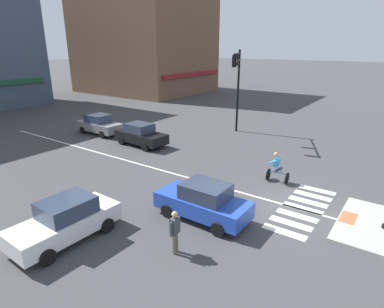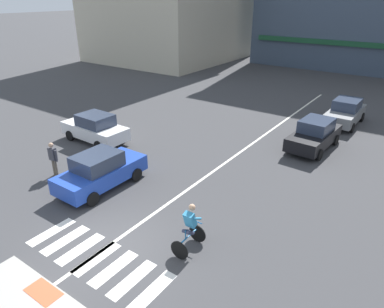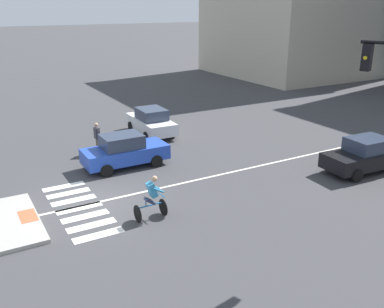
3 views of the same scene
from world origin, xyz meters
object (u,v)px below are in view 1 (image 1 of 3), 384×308
at_px(car_blue_westbound_near, 203,201).
at_px(cyclist, 277,167).
at_px(traffic_light_mast, 237,78).
at_px(car_black_eastbound_far, 141,135).
at_px(car_grey_eastbound_distant, 99,124).
at_px(pedestrian_at_curb_left, 175,229).
at_px(car_white_cross_left, 66,220).

xyz_separation_m(car_blue_westbound_near, cyclist, (5.57, -1.11, 0.06)).
distance_m(traffic_light_mast, car_black_eastbound_far, 8.74).
distance_m(car_black_eastbound_far, car_grey_eastbound_distant, 5.13).
bearing_deg(traffic_light_mast, pedestrian_at_curb_left, -159.37).
xyz_separation_m(traffic_light_mast, car_white_cross_left, (-17.07, -1.85, -3.86)).
distance_m(traffic_light_mast, cyclist, 10.31).
relative_size(car_black_eastbound_far, car_blue_westbound_near, 1.02).
relative_size(car_black_eastbound_far, car_grey_eastbound_distant, 1.01).
height_order(car_grey_eastbound_distant, car_white_cross_left, same).
bearing_deg(cyclist, car_blue_westbound_near, 168.74).
distance_m(car_black_eastbound_far, pedestrian_at_curb_left, 13.50).
xyz_separation_m(car_grey_eastbound_distant, pedestrian_at_curb_left, (-9.25, -15.30, 0.17)).
relative_size(car_blue_westbound_near, car_white_cross_left, 0.99).
relative_size(car_blue_westbound_near, pedestrian_at_curb_left, 2.46).
bearing_deg(pedestrian_at_curb_left, cyclist, -4.12).
xyz_separation_m(traffic_light_mast, car_blue_westbound_near, (-12.74, -5.26, -3.86)).
relative_size(traffic_light_mast, car_black_eastbound_far, 1.61).
height_order(car_blue_westbound_near, cyclist, cyclist).
relative_size(car_black_eastbound_far, car_white_cross_left, 1.01).
bearing_deg(car_white_cross_left, car_blue_westbound_near, -38.21).
height_order(traffic_light_mast, pedestrian_at_curb_left, traffic_light_mast).
distance_m(car_white_cross_left, pedestrian_at_curb_left, 4.29).
bearing_deg(traffic_light_mast, car_grey_eastbound_distant, 122.68).
bearing_deg(cyclist, car_grey_eastbound_distant, 86.17).
relative_size(car_grey_eastbound_distant, cyclist, 2.46).
height_order(car_grey_eastbound_distant, car_blue_westbound_near, same).
distance_m(car_black_eastbound_far, car_blue_westbound_near, 11.51).
height_order(car_blue_westbound_near, pedestrian_at_curb_left, pedestrian_at_curb_left).
distance_m(car_grey_eastbound_distant, car_blue_westbound_near, 16.20).
distance_m(car_blue_westbound_near, pedestrian_at_curb_left, 2.67).
bearing_deg(car_black_eastbound_far, cyclist, -93.58).
bearing_deg(car_grey_eastbound_distant, traffic_light_mast, -57.32).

